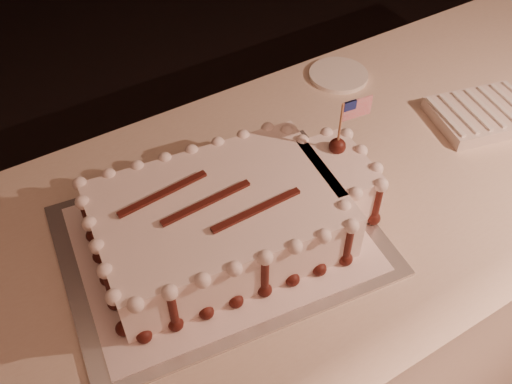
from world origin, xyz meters
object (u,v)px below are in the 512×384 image
sheet_cake (234,215)px  side_plate (338,75)px  cake_board (220,240)px  napkin_stack (483,114)px  banquet_table (261,315)px

sheet_cake → side_plate: 0.59m
cake_board → napkin_stack: 0.70m
banquet_table → side_plate: size_ratio=15.92×
banquet_table → napkin_stack: napkin_stack is taller
napkin_stack → side_plate: (-0.18, 0.31, -0.01)m
sheet_cake → banquet_table: bearing=14.5°
napkin_stack → banquet_table: bearing=178.3°
banquet_table → napkin_stack: 0.71m
banquet_table → napkin_stack: (0.60, -0.02, 0.39)m
cake_board → sheet_cake: 0.07m
napkin_stack → side_plate: 0.36m
sheet_cake → side_plate: sheet_cake is taller
side_plate → napkin_stack: bearing=-60.0°
sheet_cake → side_plate: bearing=32.8°
cake_board → side_plate: side_plate is taller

